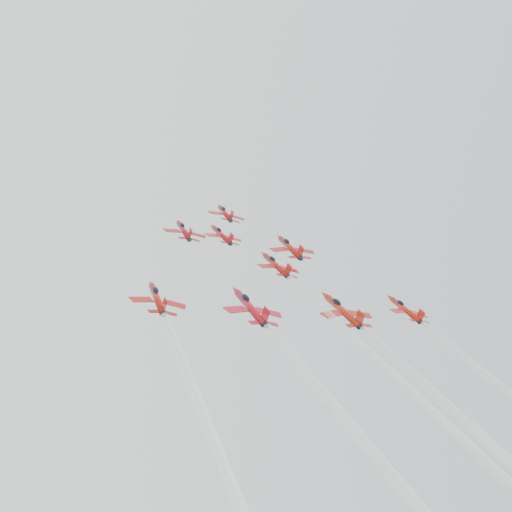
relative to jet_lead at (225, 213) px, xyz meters
name	(u,v)px	position (x,y,z in m)	size (l,w,h in m)	color
jet_lead	(225,213)	(0.00, 0.00, 0.00)	(9.10, 11.37, 8.18)	maroon
jet_row2_left	(184,230)	(-13.90, -12.78, -8.84)	(8.96, 11.19, 8.05)	maroon
jet_row2_center	(221,234)	(-5.73, -12.78, -8.84)	(8.43, 10.52, 7.57)	#AA1016
jet_row2_right	(290,247)	(8.69, -15.40, -10.64)	(10.23, 12.77, 9.19)	#A3160F
jet_center	(398,398)	(0.89, -60.74, -42.07)	(9.09, 81.97, 57.18)	#A3150F
jet_rear_farleft	(254,506)	(-26.36, -74.89, -51.85)	(8.85, 79.80, 55.66)	#A0150F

